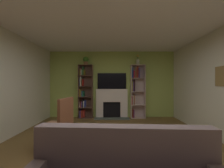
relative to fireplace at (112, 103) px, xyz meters
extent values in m
plane|color=brown|center=(0.00, -3.09, -0.59)|extent=(7.66, 7.66, 0.00)
cube|color=#ADC65E|center=(0.00, 0.13, 0.74)|extent=(5.17, 0.06, 2.67)
cube|color=olive|center=(2.51, -2.43, 0.94)|extent=(0.03, 0.34, 0.46)
cube|color=slate|center=(2.50, -2.43, 0.94)|extent=(0.01, 0.28, 0.40)
cube|color=white|center=(0.00, -3.09, 2.11)|extent=(5.17, 6.50, 0.06)
cube|color=white|center=(-0.48, 0.01, -0.28)|extent=(0.28, 0.18, 0.63)
cube|color=white|center=(0.48, 0.01, -0.28)|extent=(0.28, 0.18, 0.63)
cube|color=white|center=(0.00, 0.01, 0.29)|extent=(1.25, 0.18, 0.51)
cube|color=black|center=(0.00, 0.06, -0.28)|extent=(0.69, 0.08, 0.63)
cube|color=#515C57|center=(0.00, -0.24, -0.58)|extent=(1.35, 0.30, 0.03)
cube|color=black|center=(0.00, 0.07, 0.87)|extent=(1.15, 0.06, 0.64)
cube|color=brown|center=(-1.30, -0.06, 0.46)|extent=(0.02, 0.31, 2.10)
cube|color=brown|center=(-0.77, -0.06, 0.46)|extent=(0.02, 0.31, 2.10)
cube|color=brown|center=(-1.03, 0.09, 0.46)|extent=(0.55, 0.02, 2.10)
cube|color=brown|center=(-1.03, -0.06, -0.58)|extent=(0.52, 0.31, 0.02)
cube|color=#4D4274|center=(-1.27, -0.02, -0.44)|extent=(0.02, 0.21, 0.26)
cube|color=#5D3D7A|center=(-1.24, -0.03, -0.42)|extent=(0.03, 0.21, 0.31)
cube|color=#B22F1B|center=(-1.19, -0.03, -0.43)|extent=(0.04, 0.21, 0.28)
cube|color=#B12F21|center=(-1.14, -0.02, -0.42)|extent=(0.02, 0.20, 0.31)
cube|color=#B42F26|center=(-1.10, -0.01, -0.44)|extent=(0.04, 0.17, 0.28)
cube|color=brown|center=(-1.03, -0.06, -0.17)|extent=(0.52, 0.31, 0.02)
cube|color=beige|center=(-1.27, -0.02, -0.06)|extent=(0.02, 0.20, 0.21)
cube|color=#B83B2E|center=(-1.23, -0.05, -0.05)|extent=(0.03, 0.25, 0.22)
cube|color=#573867|center=(-1.18, -0.05, -0.05)|extent=(0.04, 0.26, 0.23)
cube|color=black|center=(-1.15, -0.03, 0.00)|extent=(0.02, 0.22, 0.32)
cube|color=beige|center=(-1.10, -0.05, -0.04)|extent=(0.04, 0.25, 0.24)
cube|color=#35419A|center=(-1.06, -0.05, -0.02)|extent=(0.04, 0.26, 0.28)
cube|color=brown|center=(-1.03, -0.06, 0.25)|extent=(0.52, 0.31, 0.02)
cube|color=#8F5F23|center=(-1.27, -0.04, 0.41)|extent=(0.03, 0.24, 0.30)
cube|color=olive|center=(-1.22, -0.04, 0.39)|extent=(0.04, 0.23, 0.26)
cube|color=navy|center=(-1.17, -0.04, 0.37)|extent=(0.03, 0.24, 0.22)
cube|color=#217549|center=(-1.12, -0.05, 0.36)|extent=(0.04, 0.25, 0.21)
cube|color=brown|center=(-1.03, -0.06, 0.67)|extent=(0.52, 0.31, 0.02)
cube|color=navy|center=(-1.27, -0.01, 0.83)|extent=(0.03, 0.18, 0.30)
cube|color=beige|center=(-1.23, -0.05, 0.86)|extent=(0.04, 0.26, 0.36)
cube|color=olive|center=(-1.18, -0.01, 0.80)|extent=(0.02, 0.17, 0.25)
cube|color=#B11F19|center=(-1.15, -0.04, 0.81)|extent=(0.03, 0.23, 0.26)
cube|color=brown|center=(-1.03, -0.06, 1.09)|extent=(0.52, 0.31, 0.02)
cube|color=olive|center=(-1.27, -0.02, 1.21)|extent=(0.02, 0.20, 0.23)
cube|color=brown|center=(-1.23, -0.05, 1.22)|extent=(0.03, 0.26, 0.25)
cube|color=beige|center=(-1.19, -0.06, 1.21)|extent=(0.03, 0.27, 0.22)
cube|color=#3B7F3D|center=(-1.14, -0.01, 1.27)|extent=(0.04, 0.19, 0.34)
cube|color=olive|center=(-1.08, -0.04, 1.21)|extent=(0.03, 0.24, 0.22)
cube|color=brown|center=(-1.03, -0.06, 1.50)|extent=(0.52, 0.31, 0.02)
cube|color=beige|center=(0.77, -0.06, 0.46)|extent=(0.02, 0.32, 2.10)
cube|color=beige|center=(1.30, -0.06, 0.46)|extent=(0.02, 0.32, 2.10)
cube|color=beige|center=(1.03, 0.09, 0.46)|extent=(0.55, 0.02, 2.10)
cube|color=beige|center=(1.03, -0.06, -0.58)|extent=(0.52, 0.32, 0.02)
cube|color=olive|center=(0.80, -0.01, -0.38)|extent=(0.02, 0.18, 0.39)
cube|color=#AC3330|center=(0.83, -0.04, -0.41)|extent=(0.03, 0.24, 0.33)
cube|color=#662F6C|center=(0.88, -0.02, -0.43)|extent=(0.03, 0.20, 0.28)
cube|color=beige|center=(1.03, -0.06, -0.07)|extent=(0.52, 0.32, 0.02)
cube|color=#B2242E|center=(0.80, -0.05, 0.11)|extent=(0.03, 0.25, 0.33)
cube|color=beige|center=(0.84, -0.05, 0.13)|extent=(0.03, 0.25, 0.37)
cube|color=brown|center=(0.88, -0.03, 0.14)|extent=(0.04, 0.22, 0.39)
cube|color=beige|center=(0.93, -0.03, 0.11)|extent=(0.03, 0.23, 0.33)
cube|color=beige|center=(1.03, -0.06, 0.46)|extent=(0.52, 0.32, 0.02)
cube|color=olive|center=(0.81, -0.04, 0.66)|extent=(0.04, 0.23, 0.39)
cube|color=#4E2F64|center=(0.85, -0.03, 0.65)|extent=(0.04, 0.22, 0.37)
cube|color=black|center=(0.90, -0.01, 0.70)|extent=(0.04, 0.18, 0.46)
cube|color=beige|center=(1.03, -0.06, 0.98)|extent=(0.52, 0.32, 0.02)
cube|color=#1C4A96|center=(0.80, -0.02, 1.20)|extent=(0.04, 0.19, 0.41)
cube|color=#572F72|center=(0.85, -0.02, 1.15)|extent=(0.03, 0.20, 0.32)
cube|color=red|center=(0.89, -0.05, 1.14)|extent=(0.04, 0.25, 0.29)
cube|color=olive|center=(0.95, -0.02, 1.21)|extent=(0.03, 0.21, 0.43)
cube|color=#B2292C|center=(0.98, -0.01, 1.19)|extent=(0.03, 0.18, 0.39)
cube|color=#AC3623|center=(1.03, -0.01, 1.22)|extent=(0.04, 0.18, 0.46)
cube|color=#4E3D75|center=(1.08, -0.05, 1.19)|extent=(0.04, 0.25, 0.39)
cube|color=beige|center=(1.03, -0.06, 1.50)|extent=(0.52, 0.32, 0.02)
cylinder|color=#A56F46|center=(-1.03, -0.05, 1.58)|extent=(0.16, 0.16, 0.13)
sphere|color=#3D7A26|center=(-1.03, -0.05, 1.73)|extent=(0.22, 0.22, 0.22)
cylinder|color=beige|center=(1.03, -0.05, 1.62)|extent=(0.12, 0.12, 0.21)
cylinder|color=#4C7F3F|center=(1.01, -0.03, 1.81)|extent=(0.01, 0.01, 0.17)
sphere|color=#F0CF53|center=(1.01, -0.03, 1.89)|extent=(0.04, 0.04, 0.04)
cylinder|color=#4C7F3F|center=(1.06, -0.07, 1.78)|extent=(0.01, 0.01, 0.13)
sphere|color=#F0CF53|center=(1.06, -0.07, 1.85)|extent=(0.04, 0.04, 0.04)
cylinder|color=#4C7F3F|center=(1.03, -0.06, 1.78)|extent=(0.01, 0.01, 0.12)
sphere|color=#F0CF53|center=(1.03, -0.06, 1.84)|extent=(0.04, 0.04, 0.04)
cylinder|color=#4C7F3F|center=(1.02, -0.05, 1.81)|extent=(0.01, 0.01, 0.17)
sphere|color=#F0CF53|center=(1.02, -0.05, 1.90)|extent=(0.06, 0.06, 0.06)
cube|color=slate|center=(0.13, -4.23, 0.09)|extent=(1.80, 0.25, 0.49)
cylinder|color=brown|center=(-0.98, -2.99, -0.38)|extent=(0.04, 0.04, 0.42)
cylinder|color=brown|center=(-0.89, -2.48, -0.38)|extent=(0.04, 0.04, 0.42)
cylinder|color=brown|center=(-1.49, -2.90, -0.38)|extent=(0.04, 0.04, 0.42)
cylinder|color=brown|center=(-1.40, -2.39, -0.38)|extent=(0.04, 0.04, 0.42)
cube|color=#B57A51|center=(-1.19, -2.69, -0.13)|extent=(0.65, 0.65, 0.08)
cube|color=brown|center=(-1.19, -2.69, -0.19)|extent=(0.65, 0.65, 0.04)
cube|color=brown|center=(-0.95, -2.73, 0.15)|extent=(0.16, 0.56, 0.64)
cube|color=brown|center=(0.11, -3.69, -0.16)|extent=(0.94, 0.52, 0.04)
cylinder|color=brown|center=(-0.33, -3.46, -0.38)|extent=(0.05, 0.05, 0.41)
cylinder|color=brown|center=(0.56, -3.46, -0.38)|extent=(0.05, 0.05, 0.41)
camera|label=1|loc=(0.01, -5.65, 0.76)|focal=22.59mm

